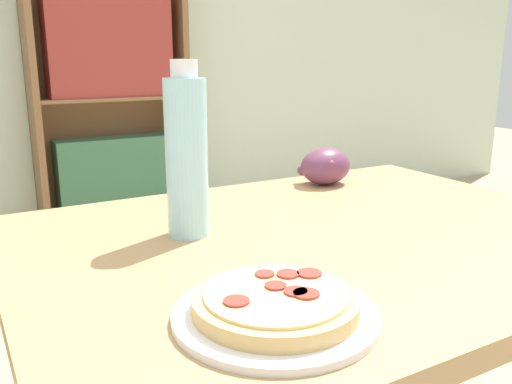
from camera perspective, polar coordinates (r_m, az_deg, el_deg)
wall_back at (r=3.31m, az=-23.42°, el=16.81°), size 8.00×0.05×2.60m
dining_table at (r=1.02m, az=7.03°, el=-10.64°), size 1.06×0.80×0.78m
pizza_on_plate at (r=0.66m, az=2.08°, el=-12.00°), size 0.25×0.25×0.04m
grape_bunch at (r=1.32m, az=7.34°, el=2.71°), size 0.13×0.10×0.09m
drink_bottle at (r=0.92m, az=-7.32°, el=3.84°), size 0.07×0.07×0.30m
bookshelf at (r=3.25m, az=-14.88°, el=8.20°), size 0.87×0.25×1.69m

